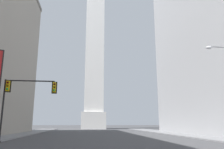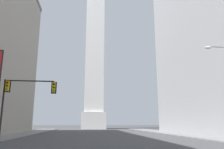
# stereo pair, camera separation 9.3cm
# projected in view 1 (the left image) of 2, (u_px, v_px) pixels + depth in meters

# --- Properties ---
(sidewalk_right) EXTENTS (5.00, 88.44, 0.15)m
(sidewalk_right) POSITION_uv_depth(u_px,v_px,m) (213.00, 138.00, 27.44)
(sidewalk_right) COLOR slate
(sidewalk_right) RESTS_ON ground_plane
(obelisk) EXTENTS (7.91, 7.91, 58.87)m
(obelisk) POSITION_uv_depth(u_px,v_px,m) (95.00, 48.00, 77.73)
(obelisk) COLOR silver
(obelisk) RESTS_ON ground_plane
(traffic_light_mid_left) EXTENTS (5.63, 0.52, 6.50)m
(traffic_light_mid_left) POSITION_uv_depth(u_px,v_px,m) (22.00, 94.00, 23.31)
(traffic_light_mid_left) COLOR black
(traffic_light_mid_left) RESTS_ON ground_plane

